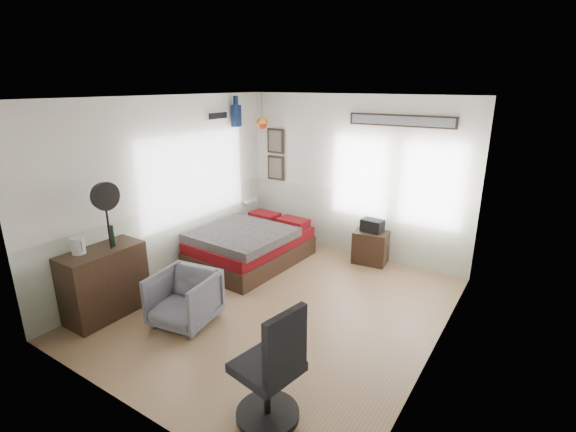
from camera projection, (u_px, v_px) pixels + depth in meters
name	position (u px, v px, depth m)	size (l,w,h in m)	color
ground_plane	(278.00, 307.00, 5.60)	(4.00, 4.50, 0.01)	#926D4D
room_shell	(280.00, 186.00, 5.29)	(4.02, 4.52, 2.71)	silver
wall_decor	(288.00, 130.00, 7.09)	(3.55, 1.32, 1.44)	#302318
bed	(250.00, 245.00, 6.89)	(1.47, 1.98, 0.61)	black
dresser	(105.00, 282.00, 5.28)	(0.48, 1.00, 0.90)	black
armchair	(184.00, 299.00, 5.12)	(0.71, 0.73, 0.67)	slate
nightstand	(371.00, 247.00, 6.91)	(0.54, 0.43, 0.54)	black
task_chair	(272.00, 376.00, 3.57)	(0.59, 0.59, 1.14)	black
kettle	(78.00, 245.00, 4.99)	(0.18, 0.16, 0.21)	silver
bottle	(111.00, 236.00, 5.20)	(0.07, 0.07, 0.28)	black
stand_fan	(105.00, 197.00, 4.96)	(0.10, 0.35, 0.85)	black
black_bag	(372.00, 226.00, 6.79)	(0.34, 0.22, 0.20)	black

